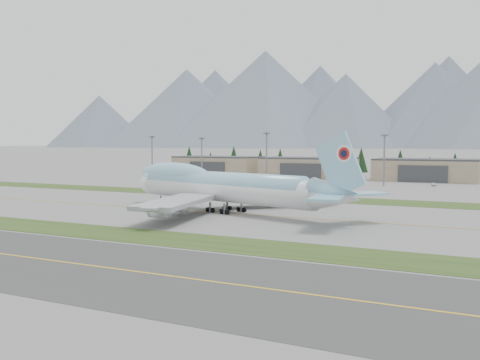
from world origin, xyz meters
The scene contains 13 objects.
ground centered at (0.00, 0.00, 0.00)m, with size 7000.00×7000.00×0.00m, color slate.
grass_strip_near centered at (0.00, -38.00, 0.00)m, with size 400.00×14.00×0.08m, color #254117.
grass_strip_far centered at (0.00, 45.00, 0.00)m, with size 400.00×18.00×0.08m, color #254117.
taxiway_line_main centered at (0.00, 0.00, 0.00)m, with size 400.00×0.40×0.02m, color gold.
boeing_747_freighter centered at (11.70, 2.31, 6.83)m, with size 78.39×64.93×20.71m.
hangar_left centered at (-70.00, 149.90, 5.39)m, with size 48.00×26.60×10.80m.
hangar_center centered at (-15.00, 149.90, 5.39)m, with size 48.00×26.60×10.80m.
hangar_right centered at (45.00, 149.90, 5.39)m, with size 48.00×26.60×10.80m.
floodlight_masts centered at (-34.06, 111.08, 15.52)m, with size 123.54×7.23×23.30m.
service_vehicle_a centered at (-18.80, 129.09, 0.00)m, with size 1.50×3.72×1.27m, color #B9B9BB.
service_vehicle_b centered at (8.89, 109.69, 0.00)m, with size 1.37×3.89×1.28m, color #B6832D.
service_vehicle_c centered at (52.18, 118.12, 0.00)m, with size 1.83×4.50×1.30m, color silver.
conifer_belt centered at (-13.55, 211.52, 7.25)m, with size 269.82×15.45×16.61m.
Camera 1 is at (79.14, -122.02, 18.05)m, focal length 40.00 mm.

